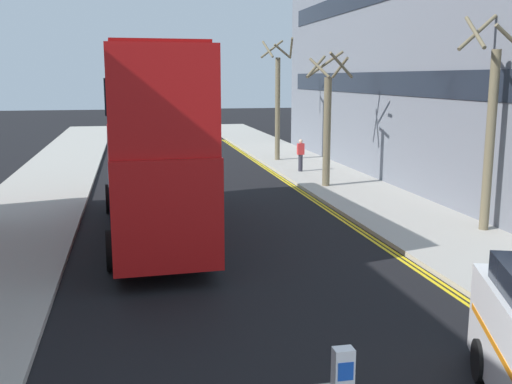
% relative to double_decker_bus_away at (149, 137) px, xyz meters
% --- Properties ---
extents(sidewalk_right, '(4.00, 80.00, 0.14)m').
position_rel_double_decker_bus_away_xyz_m(sidewalk_right, '(8.67, 1.95, -2.96)').
color(sidewalk_right, '#ADA89E').
rests_on(sidewalk_right, ground).
extents(sidewalk_left, '(4.00, 80.00, 0.14)m').
position_rel_double_decker_bus_away_xyz_m(sidewalk_left, '(-4.33, 1.95, -2.96)').
color(sidewalk_left, '#ADA89E').
rests_on(sidewalk_left, ground).
extents(kerb_line_outer, '(0.10, 56.00, 0.01)m').
position_rel_double_decker_bus_away_xyz_m(kerb_line_outer, '(6.57, -0.05, -3.03)').
color(kerb_line_outer, yellow).
rests_on(kerb_line_outer, ground).
extents(kerb_line_inner, '(0.10, 56.00, 0.01)m').
position_rel_double_decker_bus_away_xyz_m(kerb_line_inner, '(6.41, -0.05, -3.03)').
color(kerb_line_inner, yellow).
rests_on(kerb_line_inner, ground).
extents(double_decker_bus_away, '(3.09, 10.89, 5.64)m').
position_rel_double_decker_bus_away_xyz_m(double_decker_bus_away, '(0.00, 0.00, 0.00)').
color(double_decker_bus_away, red).
rests_on(double_decker_bus_away, ground).
extents(pedestrian_far, '(0.34, 0.22, 1.62)m').
position_rel_double_decker_bus_away_xyz_m(pedestrian_far, '(7.77, 10.43, -2.04)').
color(pedestrian_far, '#2D2D38').
rests_on(pedestrian_far, sidewalk_right).
extents(street_tree_near, '(1.82, 1.82, 6.84)m').
position_rel_double_decker_bus_away_xyz_m(street_tree_near, '(7.67, 14.89, 0.54)').
color(street_tree_near, '#6B6047').
rests_on(street_tree_near, sidewalk_right).
extents(street_tree_mid, '(1.83, 1.82, 6.59)m').
position_rel_double_decker_bus_away_xyz_m(street_tree_mid, '(10.13, -2.07, 0.40)').
color(street_tree_mid, '#6B6047').
rests_on(street_tree_mid, sidewalk_right).
extents(street_tree_far, '(1.97, 2.00, 5.82)m').
position_rel_double_decker_bus_away_xyz_m(street_tree_far, '(7.75, 6.29, -0.03)').
color(street_tree_far, '#6B6047').
rests_on(street_tree_far, sidewalk_right).
extents(townhouse_terrace_right, '(10.08, 28.00, 11.98)m').
position_rel_double_decker_bus_away_xyz_m(townhouse_terrace_right, '(15.66, 9.00, 2.96)').
color(townhouse_terrace_right, slate).
rests_on(townhouse_terrace_right, ground).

